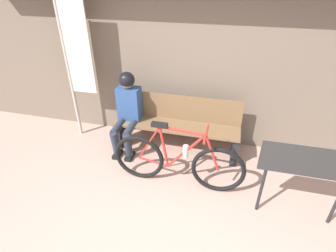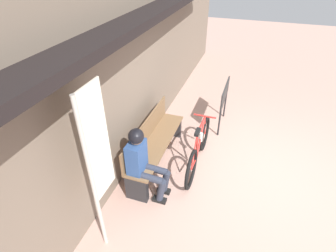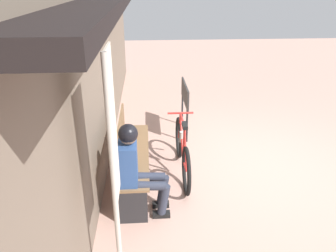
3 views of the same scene
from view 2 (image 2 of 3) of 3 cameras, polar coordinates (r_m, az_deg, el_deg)
name	(u,v)px [view 2 (image 2 of 3)]	position (r m, az deg, el deg)	size (l,w,h in m)	color
ground_plane	(260,174)	(4.98, 19.33, -9.86)	(24.00, 24.00, 0.00)	tan
storefront_wall	(134,69)	(4.43, -7.39, 12.21)	(12.00, 0.56, 3.20)	#756656
park_bench_near	(154,143)	(4.68, -3.05, -3.81)	(1.90, 0.42, 0.87)	brown
bicycle	(199,149)	(4.68, 6.70, -4.92)	(1.72, 0.40, 0.91)	black
person_seated	(143,159)	(3.94, -5.55, -7.17)	(0.34, 0.61, 1.23)	#2D3342
banner_pole	(96,157)	(3.02, -15.33, -6.57)	(0.45, 0.05, 2.25)	#B7B2A8
signboard	(225,96)	(5.64, 12.23, 6.42)	(0.98, 0.04, 0.98)	#232326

